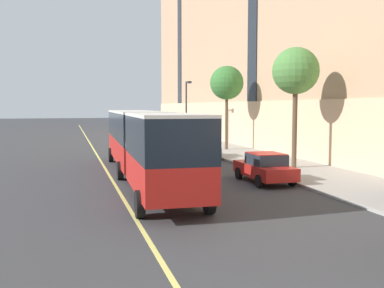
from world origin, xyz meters
The scene contains 11 objects.
ground_plane centered at (0.00, 0.00, 0.00)m, with size 260.00×260.00×0.00m, color #38383A.
sidewalk centered at (9.34, 3.00, 0.07)m, with size 5.41×160.00×0.15m, color #9E9B93.
city_bus centered at (-0.36, -0.49, 2.12)m, with size 3.38×20.05×3.67m.
parked_car_red_0 centered at (5.51, -3.32, 0.78)m, with size 2.00×4.35×1.56m.
parked_car_darkgray_2 centered at (5.51, 8.10, 0.78)m, with size 2.09×4.62×1.56m.
parked_car_white_4 centered at (5.32, 24.31, 0.79)m, with size 2.16×4.81×1.56m.
street_tree_mid_block centered at (9.25, 0.52, 6.05)m, with size 2.88×2.88×7.41m.
street_tree_far_uptown centered at (9.25, 12.89, 5.96)m, with size 2.96×2.96×7.34m.
street_lamp centered at (7.23, 18.99, 4.05)m, with size 0.36×1.48×6.29m.
fire_hydrant centered at (7.13, 24.83, 0.49)m, with size 0.42×0.24×0.72m.
lane_centerline centered at (-2.06, 3.00, 0.00)m, with size 0.16×140.00×0.01m, color #E0D66B.
Camera 1 is at (-4.28, -24.53, 3.95)m, focal length 42.00 mm.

